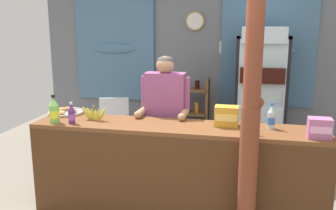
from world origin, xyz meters
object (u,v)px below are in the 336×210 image
object	(u,v)px
plastic_lawn_chair	(114,125)
shopkeeper	(165,108)
pastry_tray	(66,112)
soda_bottle_cola	(249,123)
timber_post	(251,113)
banana_bunch	(93,114)
stall_counter	(174,164)
snack_box_wafer	(320,128)
soda_bottle_water	(271,118)
drink_fridge	(261,91)
bottle_shelf_rack	(192,115)
soda_bottle_lime_soda	(54,111)
snack_box_choco_powder	(227,116)
soda_bottle_grape_soda	(72,115)

from	to	relation	value
plastic_lawn_chair	shopkeeper	world-z (taller)	shopkeeper
pastry_tray	soda_bottle_cola	bearing A→B (deg)	-9.68
timber_post	banana_bunch	size ratio (longest dim) A/B	8.80
stall_counter	shopkeeper	world-z (taller)	shopkeeper
soda_bottle_cola	snack_box_wafer	bearing A→B (deg)	-1.29
timber_post	banana_bunch	world-z (taller)	timber_post
stall_counter	pastry_tray	world-z (taller)	pastry_tray
plastic_lawn_chair	pastry_tray	world-z (taller)	pastry_tray
snack_box_wafer	banana_bunch	bearing A→B (deg)	176.06
stall_counter	soda_bottle_water	bearing A→B (deg)	11.76
pastry_tray	soda_bottle_water	bearing A→B (deg)	-3.50
drink_fridge	banana_bunch	distance (m)	2.37
snack_box_wafer	pastry_tray	bearing A→B (deg)	172.24
drink_fridge	shopkeeper	bearing A→B (deg)	-131.12
shopkeeper	pastry_tray	size ratio (longest dim) A/B	4.01
timber_post	snack_box_wafer	size ratio (longest dim) A/B	12.75
snack_box_wafer	timber_post	bearing A→B (deg)	-155.69
bottle_shelf_rack	plastic_lawn_chair	bearing A→B (deg)	-160.60
plastic_lawn_chair	soda_bottle_water	bearing A→B (deg)	-32.59
bottle_shelf_rack	banana_bunch	distance (m)	1.96
soda_bottle_lime_soda	soda_bottle_water	xyz separation A→B (m)	(2.10, 0.25, -0.02)
snack_box_choco_powder	pastry_tray	world-z (taller)	snack_box_choco_powder
timber_post	soda_bottle_lime_soda	distance (m)	1.92
bottle_shelf_rack	banana_bunch	size ratio (longest dim) A/B	4.05
plastic_lawn_chair	pastry_tray	xyz separation A→B (m)	(-0.11, -1.19, 0.46)
stall_counter	timber_post	world-z (taller)	timber_post
shopkeeper	pastry_tray	distance (m)	1.09
soda_bottle_grape_soda	snack_box_wafer	xyz separation A→B (m)	(2.31, 0.02, -0.00)
soda_bottle_water	soda_bottle_grape_soda	xyz separation A→B (m)	(-1.92, -0.23, -0.01)
shopkeeper	snack_box_choco_powder	world-z (taller)	shopkeeper
stall_counter	bottle_shelf_rack	distance (m)	1.88
timber_post	plastic_lawn_chair	distance (m)	2.69
soda_bottle_water	snack_box_wafer	size ratio (longest dim) A/B	1.27
soda_bottle_grape_soda	banana_bunch	bearing A→B (deg)	46.32
plastic_lawn_chair	snack_box_wafer	bearing A→B (deg)	-32.01
soda_bottle_water	pastry_tray	xyz separation A→B (m)	(-2.17, 0.13, -0.09)
soda_bottle_cola	snack_box_choco_powder	size ratio (longest dim) A/B	1.00
plastic_lawn_chair	snack_box_choco_powder	bearing A→B (deg)	-38.52
timber_post	snack_box_wafer	distance (m)	0.67
banana_bunch	stall_counter	bearing A→B (deg)	-7.68
plastic_lawn_chair	soda_bottle_lime_soda	world-z (taller)	soda_bottle_lime_soda
drink_fridge	snack_box_wafer	bearing A→B (deg)	-75.94
shopkeeper	soda_bottle_cola	world-z (taller)	shopkeeper
timber_post	stall_counter	bearing A→B (deg)	156.87
bottle_shelf_rack	soda_bottle_cola	bearing A→B (deg)	-67.20
snack_box_wafer	banana_bunch	world-z (taller)	snack_box_wafer
timber_post	snack_box_wafer	bearing A→B (deg)	24.31
bottle_shelf_rack	soda_bottle_cola	size ratio (longest dim) A/B	5.06
timber_post	drink_fridge	size ratio (longest dim) A/B	1.34
drink_fridge	soda_bottle_water	world-z (taller)	drink_fridge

